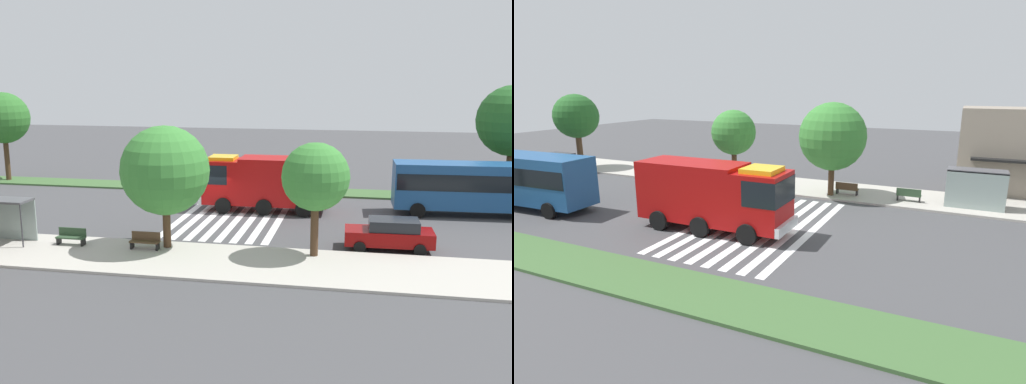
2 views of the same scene
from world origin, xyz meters
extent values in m
plane|color=#424244|center=(0.00, 0.00, 0.00)|extent=(120.00, 120.00, 0.00)
cube|color=#ADA89E|center=(0.00, 9.62, 0.07)|extent=(60.00, 5.43, 0.14)
cube|color=#3D6033|center=(0.00, -8.40, 0.07)|extent=(60.00, 3.00, 0.14)
cube|color=silver|center=(-4.76, 0.00, 0.01)|extent=(0.45, 12.42, 0.01)
cube|color=silver|center=(-3.86, 0.00, 0.01)|extent=(0.45, 12.42, 0.01)
cube|color=silver|center=(-2.96, 0.00, 0.01)|extent=(0.45, 12.42, 0.01)
cube|color=silver|center=(-2.06, 0.00, 0.01)|extent=(0.45, 12.42, 0.01)
cube|color=silver|center=(-1.16, 0.00, 0.01)|extent=(0.45, 12.42, 0.01)
cube|color=silver|center=(-0.26, 0.00, 0.01)|extent=(0.45, 12.42, 0.01)
cube|color=silver|center=(0.64, 0.00, 0.01)|extent=(0.45, 12.42, 0.01)
cube|color=silver|center=(1.54, 0.00, 0.01)|extent=(0.45, 12.42, 0.01)
cube|color=#A50C0C|center=(-0.50, -1.71, 2.03)|extent=(2.56, 2.60, 2.97)
cube|color=#A50C0C|center=(-4.73, -1.75, 2.14)|extent=(5.95, 2.63, 3.17)
cube|color=black|center=(-0.12, -1.71, 2.63)|extent=(1.85, 2.61, 1.31)
cube|color=silver|center=(0.87, -1.70, 0.80)|extent=(0.26, 2.57, 0.50)
cube|color=yellow|center=(-0.50, -1.71, 3.64)|extent=(1.79, 1.82, 0.24)
cylinder|color=black|center=(-0.77, -0.43, 0.55)|extent=(1.10, 0.31, 1.10)
cylinder|color=black|center=(-0.74, -3.00, 0.55)|extent=(1.10, 0.31, 1.10)
cylinder|color=black|center=(-6.23, -0.48, 0.55)|extent=(1.10, 0.31, 1.10)
cylinder|color=black|center=(-6.20, -3.05, 0.55)|extent=(1.10, 0.31, 1.10)
cylinder|color=black|center=(-3.56, -0.46, 0.55)|extent=(1.10, 0.31, 1.10)
cylinder|color=black|center=(-3.54, -3.03, 0.55)|extent=(1.10, 0.31, 1.10)
cube|color=#720505|center=(-11.48, 5.70, 0.71)|extent=(4.73, 1.99, 0.79)
cube|color=black|center=(-11.71, 5.70, 1.40)|extent=(2.67, 1.71, 0.58)
cylinder|color=black|center=(-9.96, 6.68, 0.32)|extent=(0.65, 0.24, 0.64)
cylinder|color=black|center=(-9.91, 4.82, 0.32)|extent=(0.65, 0.24, 0.64)
cylinder|color=black|center=(-13.05, 6.58, 0.32)|extent=(0.65, 0.24, 0.64)
cylinder|color=black|center=(-12.99, 4.73, 0.32)|extent=(0.65, 0.24, 0.64)
cube|color=navy|center=(-17.08, -3.11, 2.00)|extent=(10.21, 2.97, 3.01)
cube|color=black|center=(-17.08, -3.11, 2.36)|extent=(10.01, 3.01, 1.08)
cylinder|color=black|center=(-13.49, -4.23, 0.50)|extent=(1.01, 0.34, 1.00)
cylinder|color=black|center=(-13.59, -1.68, 0.50)|extent=(1.01, 0.34, 1.00)
cube|color=#8C9E99|center=(9.54, 8.14, 1.34)|extent=(3.50, 0.08, 2.40)
cylinder|color=#333338|center=(7.84, 9.45, 1.34)|extent=(0.08, 0.08, 2.40)
cube|color=#2D472D|center=(5.54, 8.53, 0.55)|extent=(1.60, 0.50, 0.08)
cube|color=#2D472D|center=(5.54, 8.31, 0.82)|extent=(1.60, 0.06, 0.45)
cube|color=black|center=(4.82, 8.53, 0.33)|extent=(0.08, 0.45, 0.37)
cube|color=black|center=(6.26, 8.53, 0.33)|extent=(0.08, 0.45, 0.37)
cube|color=#4C3823|center=(1.28, 8.53, 0.55)|extent=(1.60, 0.50, 0.08)
cube|color=#4C3823|center=(1.28, 8.31, 0.82)|extent=(1.60, 0.06, 0.45)
cube|color=black|center=(0.56, 8.53, 0.33)|extent=(0.08, 0.45, 0.37)
cube|color=black|center=(2.00, 8.53, 0.33)|extent=(0.08, 0.45, 0.37)
cylinder|color=#47301E|center=(-7.67, 7.90, 1.59)|extent=(0.41, 0.41, 2.90)
sphere|color=#387F33|center=(-7.67, 7.90, 4.25)|extent=(3.45, 3.45, 3.45)
cylinder|color=#47301E|center=(0.24, 7.90, 1.41)|extent=(0.42, 0.42, 2.53)
sphere|color=#387F33|center=(0.24, 7.90, 4.32)|extent=(4.72, 4.72, 4.72)
cylinder|color=#47301E|center=(-20.57, -8.40, 2.13)|extent=(0.45, 0.45, 3.98)
cylinder|color=#47301E|center=(20.67, -8.40, 2.08)|extent=(0.43, 0.43, 3.87)
sphere|color=#2D6B28|center=(20.67, -8.40, 5.55)|extent=(4.39, 4.39, 4.39)
camera|label=1|loc=(-10.02, 36.03, 9.33)|focal=40.07mm
camera|label=2|loc=(8.72, -20.47, 7.76)|focal=29.58mm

